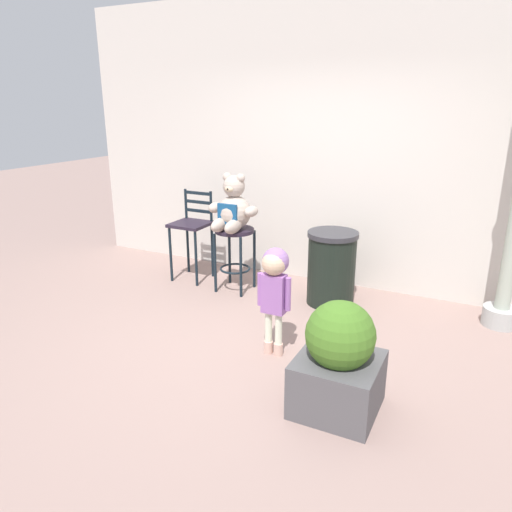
{
  "coord_description": "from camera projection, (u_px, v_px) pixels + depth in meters",
  "views": [
    {
      "loc": [
        1.72,
        -3.28,
        2.06
      ],
      "look_at": [
        -0.28,
        0.71,
        0.61
      ],
      "focal_mm": 33.67,
      "sensor_mm": 36.0,
      "label": 1
    }
  ],
  "objects": [
    {
      "name": "ground_plane",
      "position": [
        248.0,
        350.0,
        4.16
      ],
      "size": [
        24.0,
        24.0,
        0.0
      ],
      "primitive_type": "plane",
      "color": "gray"
    },
    {
      "name": "building_wall",
      "position": [
        332.0,
        143.0,
        5.42
      ],
      "size": [
        6.42,
        0.3,
        3.2
      ],
      "primitive_type": "cube",
      "color": "beige",
      "rests_on": "ground_plane"
    },
    {
      "name": "bar_stool_with_teddy",
      "position": [
        235.0,
        246.0,
        5.34
      ],
      "size": [
        0.43,
        0.43,
        0.72
      ],
      "color": "#241C2B",
      "rests_on": "ground_plane"
    },
    {
      "name": "teddy_bear",
      "position": [
        233.0,
        209.0,
        5.18
      ],
      "size": [
        0.57,
        0.51,
        0.61
      ],
      "color": "#B09F92",
      "rests_on": "bar_stool_with_teddy"
    },
    {
      "name": "child_walking",
      "position": [
        275.0,
        279.0,
        3.9
      ],
      "size": [
        0.3,
        0.24,
        0.94
      ],
      "rotation": [
        0.0,
        0.0,
        -0.8
      ],
      "color": "#D3A999",
      "rests_on": "ground_plane"
    },
    {
      "name": "trash_bin",
      "position": [
        331.0,
        268.0,
        5.02
      ],
      "size": [
        0.53,
        0.53,
        0.78
      ],
      "color": "black",
      "rests_on": "ground_plane"
    },
    {
      "name": "bar_chair_empty",
      "position": [
        192.0,
        228.0,
        5.67
      ],
      "size": [
        0.42,
        0.42,
        1.05
      ],
      "color": "#241C2B",
      "rests_on": "ground_plane"
    },
    {
      "name": "planter_with_shrub",
      "position": [
        339.0,
        362.0,
        3.26
      ],
      "size": [
        0.56,
        0.56,
        0.81
      ],
      "color": "#504E51",
      "rests_on": "ground_plane"
    }
  ]
}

